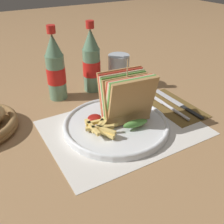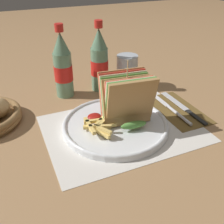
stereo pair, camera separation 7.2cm
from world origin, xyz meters
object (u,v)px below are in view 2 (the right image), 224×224
club_sandwich (127,99)px  coke_bottle_near (63,67)px  fork (175,112)px  coke_bottle_far (99,61)px  knife (183,107)px  glass_near (127,71)px  plate_main (115,125)px

club_sandwich → coke_bottle_near: (-0.11, 0.25, 0.02)m
club_sandwich → fork: 0.17m
club_sandwich → fork: club_sandwich is taller
fork → coke_bottle_far: coke_bottle_far is taller
knife → coke_bottle_near: 0.40m
glass_near → plate_main: bearing=-123.0°
fork → glass_near: (-0.05, 0.23, 0.05)m
plate_main → coke_bottle_near: coke_bottle_near is taller
club_sandwich → fork: bearing=-3.0°
club_sandwich → coke_bottle_far: bearing=86.0°
plate_main → knife: 0.24m
club_sandwich → glass_near: 0.25m
coke_bottle_near → glass_near: size_ratio=2.05×
fork → coke_bottle_far: bearing=118.9°
plate_main → glass_near: bearing=57.0°
plate_main → glass_near: 0.28m
knife → coke_bottle_far: size_ratio=0.91×
plate_main → coke_bottle_near: bearing=106.4°
plate_main → coke_bottle_far: (0.05, 0.25, 0.09)m
knife → glass_near: (-0.09, 0.22, 0.05)m
fork → coke_bottle_far: 0.30m
plate_main → club_sandwich: (0.04, 0.00, 0.07)m
knife → glass_near: bearing=111.3°
coke_bottle_far → knife: bearing=-52.4°
club_sandwich → knife: club_sandwich is taller
knife → glass_near: glass_near is taller
fork → glass_near: 0.24m
fork → coke_bottle_near: size_ratio=0.79×
club_sandwich → plate_main: bearing=-175.8°
club_sandwich → knife: bearing=2.1°
fork → glass_near: glass_near is taller
club_sandwich → knife: 0.21m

